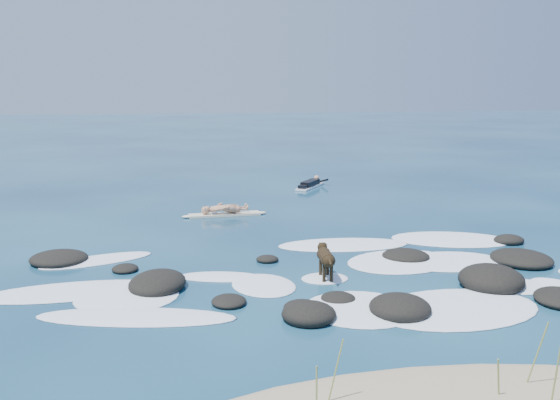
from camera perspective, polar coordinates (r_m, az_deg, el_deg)
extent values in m
plane|color=#0A2642|center=(15.83, 3.80, -5.80)|extent=(160.00, 160.00, 0.00)
cylinder|color=olive|center=(9.27, 23.89, -14.57)|extent=(0.04, 0.16, 1.09)
cylinder|color=olive|center=(9.30, 19.35, -15.37)|extent=(0.17, 0.16, 0.73)
cylinder|color=olive|center=(8.72, 5.05, -15.57)|extent=(0.23, 0.05, 1.00)
cylinder|color=olive|center=(9.80, 22.40, -13.07)|extent=(0.22, 0.17, 1.08)
ellipsoid|color=black|center=(12.57, 2.28, -9.93)|extent=(1.03, 1.16, 0.25)
ellipsoid|color=black|center=(13.22, 5.34, -8.94)|extent=(0.99, 1.00, 0.22)
ellipsoid|color=black|center=(13.03, -4.69, -9.22)|extent=(0.75, 0.82, 0.22)
ellipsoid|color=black|center=(18.91, 20.20, -3.47)|extent=(1.00, 0.90, 0.32)
ellipsoid|color=black|center=(15.64, -13.98, -6.12)|extent=(0.64, 0.69, 0.21)
ellipsoid|color=black|center=(17.00, 21.21, -5.03)|extent=(1.72, 1.85, 0.38)
ellipsoid|color=black|center=(14.16, -11.14, -7.47)|extent=(1.60, 1.84, 0.49)
ellipsoid|color=black|center=(16.83, -19.57, -5.08)|extent=(1.85, 1.81, 0.38)
ellipsoid|color=black|center=(14.79, 18.75, -6.91)|extent=(1.63, 1.68, 0.65)
ellipsoid|color=black|center=(15.96, -1.16, -5.45)|extent=(0.65, 0.60, 0.21)
ellipsoid|color=black|center=(16.47, 11.43, -5.05)|extent=(1.59, 1.54, 0.33)
ellipsoid|color=black|center=(12.17, 2.65, -10.38)|extent=(1.21, 1.21, 0.44)
ellipsoid|color=black|center=(12.67, 10.91, -9.66)|extent=(1.35, 1.40, 0.49)
ellipsoid|color=white|center=(16.22, 10.96, -5.54)|extent=(3.29, 2.74, 0.12)
ellipsoid|color=white|center=(14.99, 20.63, -7.40)|extent=(1.90, 1.45, 0.12)
ellipsoid|color=white|center=(13.21, 15.77, -9.53)|extent=(3.87, 2.78, 0.12)
ellipsoid|color=white|center=(14.75, -5.45, -7.03)|extent=(2.17, 1.22, 0.12)
ellipsoid|color=white|center=(16.68, -16.39, -5.33)|extent=(3.04, 1.95, 0.12)
ellipsoid|color=white|center=(14.43, -18.43, -7.95)|extent=(4.02, 1.70, 0.12)
ellipsoid|color=white|center=(14.11, -1.51, -7.81)|extent=(1.77, 2.03, 0.12)
ellipsoid|color=white|center=(12.60, -13.03, -10.40)|extent=(4.07, 1.81, 0.12)
ellipsoid|color=white|center=(12.82, 7.36, -9.84)|extent=(2.93, 2.84, 0.12)
ellipsoid|color=white|center=(17.61, 5.81, -4.10)|extent=(3.77, 1.70, 0.12)
ellipsoid|color=white|center=(18.79, 15.40, -3.50)|extent=(3.86, 2.79, 0.12)
ellipsoid|color=white|center=(16.50, 15.27, -5.44)|extent=(2.84, 1.90, 0.12)
ellipsoid|color=white|center=(13.76, -13.81, -8.61)|extent=(2.58, 2.42, 0.12)
ellipsoid|color=white|center=(14.61, 4.11, -7.19)|extent=(1.10, 0.90, 0.12)
cube|color=beige|center=(21.43, -5.09, -1.33)|extent=(2.47, 0.70, 0.08)
ellipsoid|color=beige|center=(21.65, -1.91, -1.17)|extent=(0.51, 0.32, 0.09)
ellipsoid|color=beige|center=(21.28, -8.33, -1.49)|extent=(0.51, 0.32, 0.09)
imported|color=tan|center=(21.27, -5.12, 0.86)|extent=(0.42, 0.61, 1.58)
cube|color=white|center=(27.17, 2.78, 1.25)|extent=(1.63, 2.09, 0.08)
ellipsoid|color=white|center=(28.17, 3.59, 1.58)|extent=(0.48, 0.54, 0.08)
cube|color=black|center=(27.14, 2.78, 1.56)|extent=(1.07, 1.33, 0.22)
sphere|color=tan|center=(27.84, 3.36, 2.03)|extent=(0.32, 0.32, 0.23)
cylinder|color=black|center=(28.09, 2.94, 1.85)|extent=(0.55, 0.19, 0.25)
cylinder|color=black|center=(27.90, 4.00, 1.78)|extent=(0.37, 0.51, 0.25)
cube|color=black|center=(26.47, 2.19, 1.25)|extent=(0.58, 0.64, 0.14)
cylinder|color=black|center=(14.36, 4.23, -5.25)|extent=(0.35, 0.66, 0.31)
sphere|color=black|center=(14.64, 4.02, -4.94)|extent=(0.35, 0.35, 0.33)
sphere|color=black|center=(14.09, 4.46, -5.58)|extent=(0.31, 0.31, 0.30)
sphere|color=black|center=(14.79, 3.89, -4.33)|extent=(0.25, 0.25, 0.23)
cone|color=black|center=(14.92, 3.79, -4.26)|extent=(0.13, 0.15, 0.12)
cone|color=black|center=(14.74, 3.67, -3.99)|extent=(0.11, 0.08, 0.11)
cone|color=black|center=(14.76, 4.14, -3.98)|extent=(0.11, 0.08, 0.11)
cylinder|color=black|center=(14.65, 3.73, -6.30)|extent=(0.08, 0.08, 0.42)
cylinder|color=black|center=(14.68, 4.37, -6.27)|extent=(0.08, 0.08, 0.42)
cylinder|color=black|center=(14.23, 4.05, -6.82)|extent=(0.08, 0.08, 0.42)
cylinder|color=black|center=(14.26, 4.72, -6.79)|extent=(0.08, 0.08, 0.42)
cylinder|color=black|center=(13.93, 4.57, -5.52)|extent=(0.07, 0.31, 0.18)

